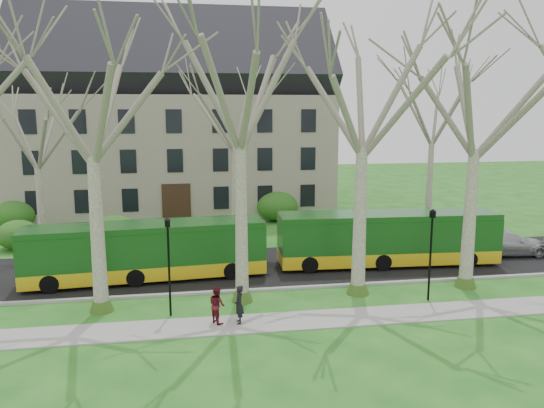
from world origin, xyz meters
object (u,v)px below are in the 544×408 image
at_px(sedan, 506,242).
at_px(pedestrian_a, 239,305).
at_px(bus_lead, 147,250).
at_px(bus_follow, 388,238).
at_px(pedestrian_b, 217,305).

bearing_deg(sedan, pedestrian_a, 118.83).
height_order(sedan, pedestrian_a, pedestrian_a).
height_order(bus_lead, bus_follow, bus_follow).
distance_m(bus_lead, pedestrian_b, 7.30).
relative_size(bus_lead, bus_follow, 0.98).
bearing_deg(pedestrian_b, bus_lead, -2.49).
distance_m(bus_follow, sedan, 8.04).
relative_size(bus_lead, pedestrian_a, 7.61).
distance_m(sedan, pedestrian_a, 19.03).
relative_size(sedan, pedestrian_b, 3.33).
relative_size(bus_follow, sedan, 2.40).
distance_m(bus_lead, pedestrian_a, 7.91).
bearing_deg(bus_lead, pedestrian_a, -62.44).
height_order(bus_follow, pedestrian_a, bus_follow).
bearing_deg(pedestrian_b, bus_follow, -85.06).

